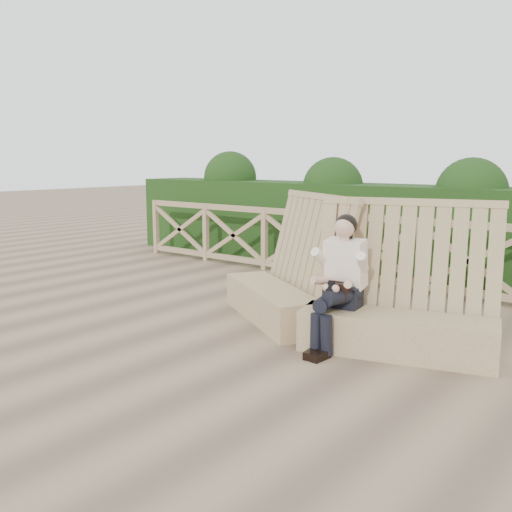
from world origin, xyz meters
The scene contains 5 objects.
ground centered at (0.00, 0.00, 0.00)m, with size 60.00×60.00×0.00m, color brown.
bench centered at (0.79, 1.00, 0.39)m, with size 3.66×1.64×1.55m.
woman centered at (1.07, 0.67, 0.73)m, with size 0.44×0.88×1.38m.
guardrail centered at (0.00, 3.50, 0.55)m, with size 10.10×0.09×1.10m.
hedge centered at (0.00, 4.70, 0.75)m, with size 12.00×1.20×1.50m, color black.
Camera 1 is at (4.00, -4.31, 1.93)m, focal length 40.00 mm.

